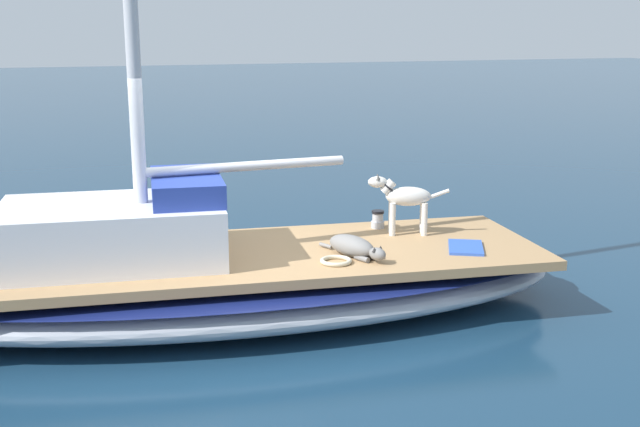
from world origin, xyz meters
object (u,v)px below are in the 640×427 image
at_px(dog_white, 404,198).
at_px(sailboat_main, 232,283).
at_px(deck_winch, 378,220).
at_px(coiled_rope, 336,261).
at_px(dog_grey, 354,247).
at_px(deck_towel, 466,247).

bearing_deg(dog_white, sailboat_main, 91.84).
bearing_deg(deck_winch, coiled_rope, 138.59).
bearing_deg(deck_winch, dog_grey, 143.28).
bearing_deg(coiled_rope, sailboat_main, 51.89).
distance_m(dog_white, deck_winch, 0.52).
bearing_deg(deck_winch, sailboat_main, 102.96).
relative_size(sailboat_main, coiled_rope, 23.24).
xyz_separation_m(sailboat_main, coiled_rope, (-0.71, -0.90, 0.35)).
bearing_deg(sailboat_main, dog_white, -88.16).
xyz_separation_m(dog_white, deck_winch, (0.37, 0.15, -0.32)).
distance_m(coiled_rope, deck_towel, 1.50).
relative_size(deck_winch, deck_towel, 0.38).
distance_m(dog_grey, coiled_rope, 0.31).
xyz_separation_m(sailboat_main, dog_grey, (-0.57, -1.16, 0.43)).
relative_size(coiled_rope, deck_towel, 0.58).
height_order(coiled_rope, deck_towel, coiled_rope).
bearing_deg(dog_white, dog_grey, 125.05).
bearing_deg(coiled_rope, deck_winch, -41.41).
xyz_separation_m(sailboat_main, dog_white, (0.07, -2.06, 0.75)).
relative_size(dog_white, deck_winch, 4.31).
distance_m(sailboat_main, deck_towel, 2.53).
bearing_deg(sailboat_main, deck_winch, -77.04).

